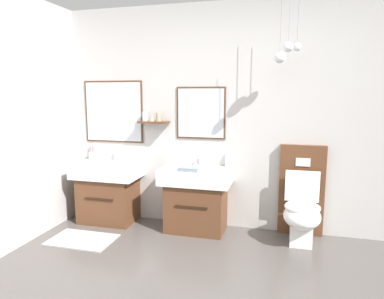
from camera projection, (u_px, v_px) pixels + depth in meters
wall_back at (242, 118)px, 3.91m from camera, size 4.47×0.59×2.54m
bath_mat at (82, 240)px, 3.68m from camera, size 0.68×0.44×0.01m
vanity_sink_left at (108, 190)px, 4.19m from camera, size 0.78×0.50×0.72m
tap_on_left_sink at (114, 155)px, 4.31m from camera, size 0.03×0.13×0.11m
vanity_sink_right at (196, 197)px, 3.91m from camera, size 0.78×0.50×0.72m
tap_on_right_sink at (200, 159)px, 4.02m from camera, size 0.03×0.13×0.11m
toilet at (301, 206)px, 3.63m from camera, size 0.48×0.62×1.00m
toothbrush_cup at (92, 155)px, 4.38m from camera, size 0.07×0.07×0.20m
soap_dispenser at (228, 160)px, 3.94m from camera, size 0.06×0.06×0.17m
folded_hand_towel at (189, 169)px, 3.72m from camera, size 0.22×0.16×0.04m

